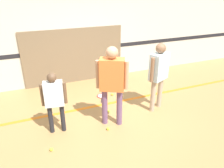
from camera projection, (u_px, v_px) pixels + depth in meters
The scene contains 12 objects.
ground_plane at pixel (115, 119), 5.05m from camera, with size 16.00×16.00×0.00m, color #A87F4C.
wall_back at pixel (82, 30), 6.54m from camera, with size 16.00×0.07×3.20m.
wall_panel at pixel (75, 56), 6.70m from camera, with size 3.07×0.05×1.68m.
floor_stripe at pixel (104, 104), 5.68m from camera, with size 14.40×0.10×0.01m.
person_instructor at pixel (112, 79), 4.46m from camera, with size 0.60×0.47×1.77m.
person_student_left at pixel (54, 97), 4.32m from camera, with size 0.50×0.26×1.33m.
person_student_right at pixel (159, 70), 5.08m from camera, with size 0.59×0.42×1.67m.
racket_spare_on_floor at pixel (102, 96), 6.08m from camera, with size 0.38×0.54×0.03m.
tennis_ball_near_instructor at pixel (108, 129), 4.68m from camera, with size 0.07×0.07×0.07m, color #CCE038.
tennis_ball_by_spare_racket at pixel (112, 94), 6.13m from camera, with size 0.07×0.07×0.07m, color #CCE038.
tennis_ball_stray_left at pixel (51, 149), 4.09m from camera, with size 0.07×0.07×0.07m, color #CCE038.
tennis_ball_stray_right at pixel (109, 111), 5.33m from camera, with size 0.07×0.07×0.07m, color #CCE038.
Camera 1 is at (-1.66, -3.91, 2.86)m, focal length 35.00 mm.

